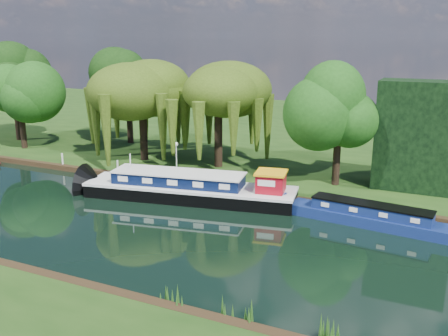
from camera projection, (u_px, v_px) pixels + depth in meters
The scene contains 15 objects.
ground at pixel (90, 215), 33.06m from camera, with size 120.00×120.00×0.00m, color black.
far_bank at pixel (268, 128), 62.76m from camera, with size 120.00×52.00×0.45m, color #17360E.
dutch_barge at pixel (191, 189), 36.15m from camera, with size 15.78×6.13×3.25m.
narrowboat at pixel (370, 217), 31.25m from camera, with size 10.64×2.88×1.53m.
white_cruiser at pixel (405, 230), 30.50m from camera, with size 1.79×2.07×1.09m, color silver.
willow_left at pixel (142, 92), 44.56m from camera, with size 7.13×7.13×8.55m.
willow_right at pixel (218, 98), 42.23m from camera, with size 6.69×6.69×8.15m.
tree_far_left at pixel (19, 92), 49.40m from camera, with size 5.18×5.18×8.35m.
tree_far_back at pixel (13, 79), 53.26m from camera, with size 5.63×5.63×9.46m.
tree_far_mid at pixel (128, 84), 51.83m from camera, with size 5.55×5.55×9.07m.
tree_far_right at pixel (339, 113), 37.00m from camera, with size 4.89×4.89×8.01m.
conifer_hedge at pixel (419, 136), 36.38m from camera, with size 6.00×3.00×8.00m, color black.
lamppost at pixel (176, 149), 41.42m from camera, with size 0.36×0.36×2.56m.
mooring_posts at pixel (153, 171), 40.38m from camera, with size 19.16×0.16×1.00m.
reeds_near at pixel (99, 277), 23.48m from camera, with size 33.70×1.50×1.10m.
Camera 1 is at (21.26, -24.43, 11.55)m, focal length 40.00 mm.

